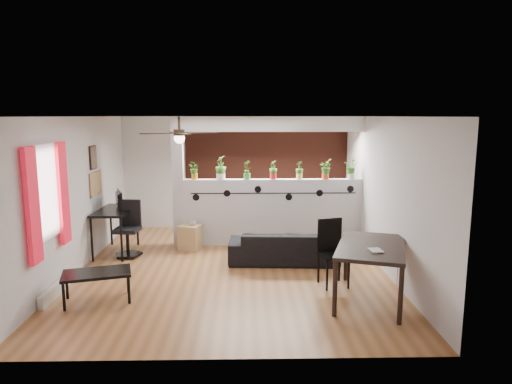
# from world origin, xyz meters

# --- Properties ---
(room_shell) EXTENTS (6.30, 7.10, 2.90)m
(room_shell) POSITION_xyz_m (0.00, 0.00, 1.30)
(room_shell) COLOR brown
(room_shell) RESTS_ON ground
(partition_wall) EXTENTS (3.60, 0.18, 1.35)m
(partition_wall) POSITION_xyz_m (0.80, 1.50, 0.68)
(partition_wall) COLOR #BCBCC1
(partition_wall) RESTS_ON ground
(ceiling_header) EXTENTS (3.60, 0.18, 0.30)m
(ceiling_header) POSITION_xyz_m (0.80, 1.50, 2.45)
(ceiling_header) COLOR silver
(ceiling_header) RESTS_ON room_shell
(pier_column) EXTENTS (0.22, 0.20, 2.60)m
(pier_column) POSITION_xyz_m (-1.11, 1.50, 1.30)
(pier_column) COLOR #BCBCC1
(pier_column) RESTS_ON ground
(brick_panel) EXTENTS (3.90, 0.05, 2.60)m
(brick_panel) POSITION_xyz_m (0.80, 2.97, 1.30)
(brick_panel) COLOR #AE4832
(brick_panel) RESTS_ON ground
(vine_decal) EXTENTS (3.31, 0.01, 0.30)m
(vine_decal) POSITION_xyz_m (0.80, 1.40, 1.08)
(vine_decal) COLOR black
(vine_decal) RESTS_ON partition_wall
(window_assembly) EXTENTS (0.09, 1.30, 1.55)m
(window_assembly) POSITION_xyz_m (-2.56, -1.20, 1.51)
(window_assembly) COLOR white
(window_assembly) RESTS_ON room_shell
(baseboard_heater) EXTENTS (0.08, 1.00, 0.18)m
(baseboard_heater) POSITION_xyz_m (-2.54, -1.20, 0.09)
(baseboard_heater) COLOR silver
(baseboard_heater) RESTS_ON ground
(corkboard) EXTENTS (0.03, 0.60, 0.45)m
(corkboard) POSITION_xyz_m (-2.58, 0.95, 1.35)
(corkboard) COLOR #9F784D
(corkboard) RESTS_ON room_shell
(framed_art) EXTENTS (0.03, 0.34, 0.44)m
(framed_art) POSITION_xyz_m (-2.58, 0.90, 1.85)
(framed_art) COLOR #8C7259
(framed_art) RESTS_ON room_shell
(ceiling_fan) EXTENTS (1.19, 1.19, 0.43)m
(ceiling_fan) POSITION_xyz_m (-0.80, -0.30, 2.31)
(ceiling_fan) COLOR black
(ceiling_fan) RESTS_ON room_shell
(potted_plant_0) EXTENTS (0.22, 0.22, 0.36)m
(potted_plant_0) POSITION_xyz_m (-0.78, 1.50, 1.54)
(potted_plant_0) COLOR orange
(potted_plant_0) RESTS_ON partition_wall
(potted_plant_1) EXTENTS (0.24, 0.28, 0.48)m
(potted_plant_1) POSITION_xyz_m (-0.25, 1.50, 1.60)
(potted_plant_1) COLOR white
(potted_plant_1) RESTS_ON partition_wall
(potted_plant_2) EXTENTS (0.25, 0.24, 0.39)m
(potted_plant_2) POSITION_xyz_m (0.27, 1.50, 1.56)
(potted_plant_2) COLOR #388C33
(potted_plant_2) RESTS_ON partition_wall
(potted_plant_3) EXTENTS (0.16, 0.19, 0.38)m
(potted_plant_3) POSITION_xyz_m (0.80, 1.50, 1.55)
(potted_plant_3) COLOR red
(potted_plant_3) RESTS_ON partition_wall
(potted_plant_4) EXTENTS (0.23, 0.22, 0.36)m
(potted_plant_4) POSITION_xyz_m (1.33, 1.50, 1.54)
(potted_plant_4) COLOR #DFD24E
(potted_plant_4) RESTS_ON partition_wall
(potted_plant_5) EXTENTS (0.19, 0.22, 0.40)m
(potted_plant_5) POSITION_xyz_m (1.85, 1.50, 1.56)
(potted_plant_5) COLOR #C33B16
(potted_plant_5) RESTS_ON partition_wall
(potted_plant_6) EXTENTS (0.27, 0.26, 0.41)m
(potted_plant_6) POSITION_xyz_m (2.38, 1.50, 1.57)
(potted_plant_6) COLOR silver
(potted_plant_6) RESTS_ON partition_wall
(sofa) EXTENTS (1.90, 0.83, 0.55)m
(sofa) POSITION_xyz_m (0.93, 0.33, 0.27)
(sofa) COLOR black
(sofa) RESTS_ON ground
(cube_shelf) EXTENTS (0.48, 0.45, 0.49)m
(cube_shelf) POSITION_xyz_m (-0.85, 1.16, 0.24)
(cube_shelf) COLOR tan
(cube_shelf) RESTS_ON ground
(cup) EXTENTS (0.13, 0.13, 0.10)m
(cup) POSITION_xyz_m (-0.80, 1.16, 0.54)
(cup) COLOR gray
(cup) RESTS_ON cube_shelf
(computer_desk) EXTENTS (0.65, 1.19, 0.85)m
(computer_desk) POSITION_xyz_m (-2.25, 0.97, 0.77)
(computer_desk) COLOR black
(computer_desk) RESTS_ON ground
(monitor) EXTENTS (0.32, 0.17, 0.18)m
(monitor) POSITION_xyz_m (-2.25, 1.12, 0.95)
(monitor) COLOR black
(monitor) RESTS_ON computer_desk
(office_chair) EXTENTS (0.54, 0.54, 1.03)m
(office_chair) POSITION_xyz_m (-1.96, 0.77, 0.46)
(office_chair) COLOR black
(office_chair) RESTS_ON ground
(dining_table) EXTENTS (1.32, 1.69, 0.81)m
(dining_table) POSITION_xyz_m (2.02, -1.41, 0.72)
(dining_table) COLOR black
(dining_table) RESTS_ON ground
(book) EXTENTS (0.18, 0.23, 0.02)m
(book) POSITION_xyz_m (1.92, -1.71, 0.82)
(book) COLOR gray
(book) RESTS_ON dining_table
(folding_chair) EXTENTS (0.50, 0.50, 1.03)m
(folding_chair) POSITION_xyz_m (1.58, -0.75, 0.61)
(folding_chair) COLOR black
(folding_chair) RESTS_ON ground
(coffee_table) EXTENTS (1.03, 0.75, 0.43)m
(coffee_table) POSITION_xyz_m (-1.86, -1.38, 0.39)
(coffee_table) COLOR black
(coffee_table) RESTS_ON ground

